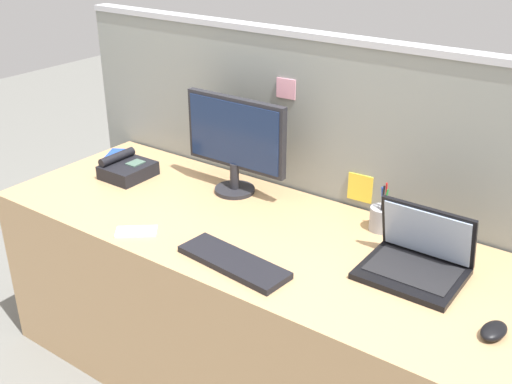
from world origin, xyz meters
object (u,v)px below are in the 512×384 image
Objects in this scene: cell_phone_blue_case at (115,156)px; cell_phone_white_slab at (136,232)px; computer_mouse_right_hand at (494,331)px; desk_phone at (127,169)px; pen_cup at (381,218)px; desktop_monitor at (235,139)px; laptop at (417,258)px; keyboard_main at (233,262)px.

cell_phone_white_slab is at bearing -65.55° from cell_phone_blue_case.
computer_mouse_right_hand is 0.64× the size of cell_phone_blue_case.
desk_phone is 1.07× the size of pen_cup.
desktop_monitor is 4.51× the size of computer_mouse_right_hand.
desk_phone is at bearing -169.29° from cell_phone_white_slab.
desktop_monitor is 3.15× the size of cell_phone_white_slab.
pen_cup is at bearing -25.63° from cell_phone_blue_case.
pen_cup is at bearing 10.35° from desk_phone.
laptop reaches higher than cell_phone_white_slab.
pen_cup reaches higher than computer_mouse_right_hand.
computer_mouse_right_hand is (0.29, -0.18, -0.03)m from laptop.
cell_phone_blue_case is at bearing 175.73° from laptop.
desk_phone is (-1.28, -0.01, -0.01)m from laptop.
desktop_monitor reaches higher than pen_cup.
cell_phone_blue_case and cell_phone_white_slab have the same top height.
desk_phone reaches higher than cell_phone_blue_case.
keyboard_main is at bearing -53.36° from desktop_monitor.
keyboard_main is 0.79m from computer_mouse_right_hand.
desktop_monitor is 0.64m from pen_cup.
desk_phone reaches higher than computer_mouse_right_hand.
pen_cup is 1.18× the size of cell_phone_blue_case.
desk_phone reaches higher than keyboard_main.
pen_cup is (-0.50, 0.37, 0.03)m from computer_mouse_right_hand.
desk_phone is at bearing 165.20° from keyboard_main.
desk_phone is 1.96× the size of computer_mouse_right_hand.
computer_mouse_right_hand is 1.20m from cell_phone_white_slab.
keyboard_main is 0.41m from cell_phone_white_slab.
cell_phone_white_slab is at bearing -98.79° from desktop_monitor.
laptop is 0.78× the size of keyboard_main.
pen_cup is (-0.21, 0.18, -0.00)m from laptop.
pen_cup reaches higher than cell_phone_white_slab.
laptop reaches higher than desk_phone.
computer_mouse_right_hand is 0.55× the size of pen_cup.
laptop reaches higher than pen_cup.
desktop_monitor is 0.60m from keyboard_main.
cell_phone_white_slab is (-0.90, -0.34, -0.04)m from laptop.
desktop_monitor is at bearing -26.32° from cell_phone_blue_case.
cell_phone_blue_case is (-1.79, 0.29, -0.01)m from computer_mouse_right_hand.
keyboard_main is at bearing -161.11° from computer_mouse_right_hand.
desk_phone is 1.37× the size of cell_phone_white_slab.
desktop_monitor is at bearing -176.01° from pen_cup.
desktop_monitor is 1.16× the size of keyboard_main.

